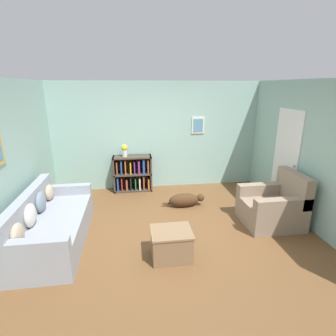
% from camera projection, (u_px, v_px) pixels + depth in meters
% --- Properties ---
extents(ground_plane, '(14.00, 14.00, 0.00)m').
position_uv_depth(ground_plane, '(171.00, 230.00, 4.71)').
color(ground_plane, brown).
extents(wall_back, '(5.60, 0.13, 2.60)m').
position_uv_depth(wall_back, '(158.00, 136.00, 6.45)').
color(wall_back, '#93BCB2').
rests_on(wall_back, ground_plane).
extents(wall_left, '(0.13, 5.00, 2.60)m').
position_uv_depth(wall_left, '(6.00, 167.00, 3.98)').
color(wall_left, '#93BCB2').
rests_on(wall_left, ground_plane).
extents(wall_right, '(0.16, 5.00, 2.60)m').
position_uv_depth(wall_right, '(312.00, 155.00, 4.68)').
color(wall_right, '#93BCB2').
rests_on(wall_right, ground_plane).
extents(couch, '(0.91, 2.08, 0.87)m').
position_uv_depth(couch, '(51.00, 225.00, 4.25)').
color(couch, '#9399A3').
rests_on(couch, ground_plane).
extents(bookshelf, '(0.92, 0.34, 0.87)m').
position_uv_depth(bookshelf, '(133.00, 174.00, 6.41)').
color(bookshelf, '#42382D').
rests_on(bookshelf, ground_plane).
extents(recliner_chair, '(1.00, 0.90, 0.99)m').
position_uv_depth(recliner_chair, '(274.00, 206.00, 4.86)').
color(recliner_chair, gray).
rests_on(recliner_chair, ground_plane).
extents(coffee_table, '(0.60, 0.50, 0.45)m').
position_uv_depth(coffee_table, '(171.00, 243.00, 3.91)').
color(coffee_table, '#846647').
rests_on(coffee_table, ground_plane).
extents(dog, '(0.92, 0.27, 0.30)m').
position_uv_depth(dog, '(185.00, 200.00, 5.60)').
color(dog, '#472D19').
rests_on(dog, ground_plane).
extents(vase, '(0.15, 0.15, 0.29)m').
position_uv_depth(vase, '(124.00, 150.00, 6.19)').
color(vase, silver).
rests_on(vase, bookshelf).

